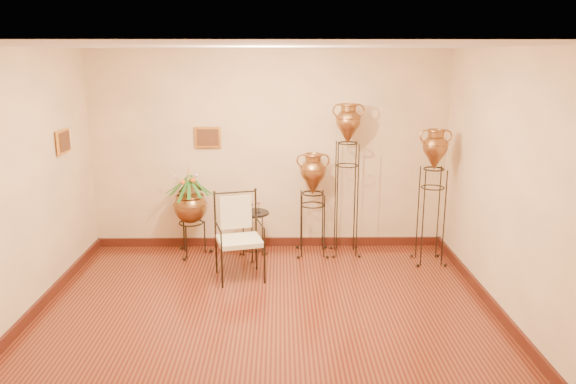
{
  "coord_description": "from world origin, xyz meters",
  "views": [
    {
      "loc": [
        0.16,
        -5.3,
        2.73
      ],
      "look_at": [
        0.25,
        1.3,
        1.1
      ],
      "focal_mm": 35.0,
      "sensor_mm": 36.0,
      "label": 1
    }
  ],
  "objects_px": {
    "amphora_mid": "(432,196)",
    "armchair": "(239,237)",
    "planter_urn": "(190,203)",
    "amphora_tall": "(347,178)",
    "side_table": "(253,234)"
  },
  "relations": [
    {
      "from": "amphora_mid",
      "to": "planter_urn",
      "type": "relative_size",
      "value": 1.38
    },
    {
      "from": "amphora_mid",
      "to": "side_table",
      "type": "xyz_separation_m",
      "value": [
        -2.38,
        0.19,
        -0.58
      ]
    },
    {
      "from": "armchair",
      "to": "amphora_mid",
      "type": "bearing_deg",
      "value": -2.22
    },
    {
      "from": "planter_urn",
      "to": "amphora_mid",
      "type": "bearing_deg",
      "value": -6.11
    },
    {
      "from": "planter_urn",
      "to": "armchair",
      "type": "height_order",
      "value": "planter_urn"
    },
    {
      "from": "amphora_mid",
      "to": "armchair",
      "type": "xyz_separation_m",
      "value": [
        -2.5,
        -0.54,
        -0.38
      ]
    },
    {
      "from": "amphora_mid",
      "to": "armchair",
      "type": "bearing_deg",
      "value": -167.8
    },
    {
      "from": "amphora_tall",
      "to": "planter_urn",
      "type": "distance_m",
      "value": 2.17
    },
    {
      "from": "amphora_tall",
      "to": "side_table",
      "type": "xyz_separation_m",
      "value": [
        -1.29,
        -0.15,
        -0.74
      ]
    },
    {
      "from": "amphora_mid",
      "to": "planter_urn",
      "type": "bearing_deg",
      "value": 173.89
    },
    {
      "from": "planter_urn",
      "to": "armchair",
      "type": "bearing_deg",
      "value": -50.37
    },
    {
      "from": "planter_urn",
      "to": "side_table",
      "type": "xyz_separation_m",
      "value": [
        0.86,
        -0.15,
        -0.4
      ]
    },
    {
      "from": "amphora_tall",
      "to": "side_table",
      "type": "height_order",
      "value": "amphora_tall"
    },
    {
      "from": "amphora_tall",
      "to": "side_table",
      "type": "relative_size",
      "value": 2.57
    },
    {
      "from": "amphora_mid",
      "to": "side_table",
      "type": "relative_size",
      "value": 2.21
    }
  ]
}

